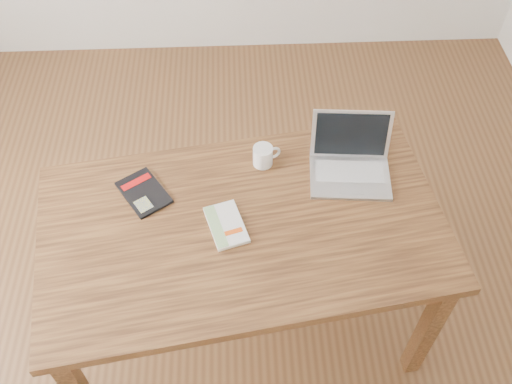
{
  "coord_description": "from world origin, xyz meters",
  "views": [
    {
      "loc": [
        0.18,
        -1.22,
        2.39
      ],
      "look_at": [
        0.24,
        0.02,
        0.85
      ],
      "focal_mm": 40.0,
      "sensor_mm": 36.0,
      "label": 1
    }
  ],
  "objects_px": {
    "black_guidebook": "(144,192)",
    "coffee_mug": "(264,155)",
    "desk": "(243,238)",
    "white_guidebook": "(226,225)",
    "laptop": "(350,162)"
  },
  "relations": [
    {
      "from": "desk",
      "to": "coffee_mug",
      "type": "xyz_separation_m",
      "value": [
        0.09,
        0.28,
        0.13
      ]
    },
    {
      "from": "desk",
      "to": "white_guidebook",
      "type": "bearing_deg",
      "value": -179.15
    },
    {
      "from": "black_guidebook",
      "to": "coffee_mug",
      "type": "xyz_separation_m",
      "value": [
        0.45,
        0.13,
        0.04
      ]
    },
    {
      "from": "white_guidebook",
      "to": "black_guidebook",
      "type": "distance_m",
      "value": 0.34
    },
    {
      "from": "white_guidebook",
      "to": "desk",
      "type": "bearing_deg",
      "value": -7.21
    },
    {
      "from": "white_guidebook",
      "to": "coffee_mug",
      "type": "height_order",
      "value": "coffee_mug"
    },
    {
      "from": "laptop",
      "to": "coffee_mug",
      "type": "height_order",
      "value": "laptop"
    },
    {
      "from": "black_guidebook",
      "to": "laptop",
      "type": "relative_size",
      "value": 0.77
    },
    {
      "from": "black_guidebook",
      "to": "coffee_mug",
      "type": "height_order",
      "value": "coffee_mug"
    },
    {
      "from": "desk",
      "to": "coffee_mug",
      "type": "relative_size",
      "value": 14.16
    },
    {
      "from": "white_guidebook",
      "to": "black_guidebook",
      "type": "relative_size",
      "value": 0.88
    },
    {
      "from": "black_guidebook",
      "to": "laptop",
      "type": "xyz_separation_m",
      "value": [
        0.78,
        0.08,
        0.04
      ]
    },
    {
      "from": "desk",
      "to": "white_guidebook",
      "type": "relative_size",
      "value": 7.13
    },
    {
      "from": "black_guidebook",
      "to": "coffee_mug",
      "type": "distance_m",
      "value": 0.47
    },
    {
      "from": "desk",
      "to": "coffee_mug",
      "type": "distance_m",
      "value": 0.33
    }
  ]
}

